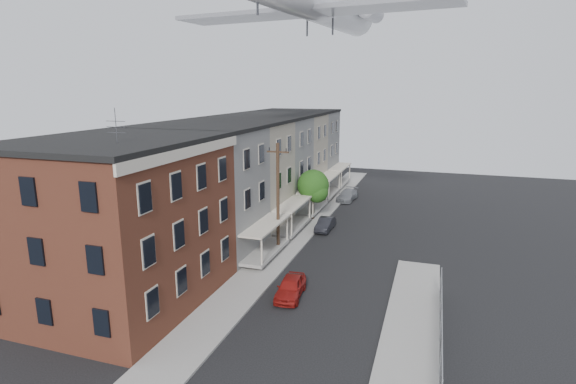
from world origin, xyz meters
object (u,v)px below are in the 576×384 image
car_mid (325,224)px  airplane (319,3)px  car_near (291,287)px  car_far (347,195)px  utility_pole (278,197)px  street_tree (314,187)px

car_mid → airplane: 20.68m
car_near → car_far: bearing=88.2°
utility_pole → car_mid: (2.26, 6.95, -4.08)m
street_tree → car_mid: 4.55m
car_near → airplane: 27.08m
utility_pole → car_far: (2.00, 19.08, -4.03)m
street_tree → airplane: (0.05, 0.50, 17.44)m
car_far → airplane: 22.08m
airplane → car_mid: bearing=-61.5°
car_near → car_far: 26.42m
car_near → car_mid: car_near is taller
car_mid → car_far: car_far is taller
utility_pole → street_tree: (0.33, 9.92, -1.22)m
utility_pole → car_far: 19.60m
airplane → car_near: bearing=-80.2°
car_near → car_mid: size_ratio=1.07×
street_tree → car_near: (3.11, -17.22, -2.79)m
utility_pole → car_far: utility_pole is taller
car_mid → car_far: size_ratio=0.81×
airplane → utility_pole: bearing=-92.1°
car_mid → utility_pole: bearing=-106.7°
car_mid → airplane: (-1.89, 3.48, 20.30)m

